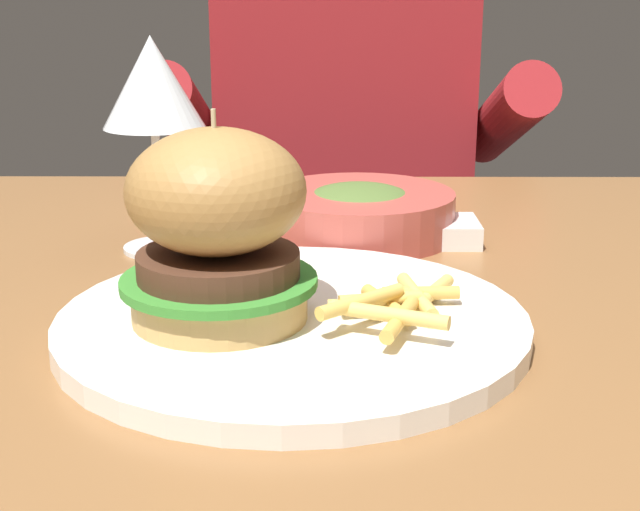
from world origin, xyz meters
name	(u,v)px	position (x,y,z in m)	size (l,w,h in m)	color
dining_table	(321,404)	(0.00, 0.00, 0.65)	(1.39, 0.84, 0.74)	brown
main_plate	(289,324)	(-0.02, -0.07, 0.75)	(0.30, 0.30, 0.01)	white
burger_sandwich	(213,226)	(-0.07, -0.08, 0.81)	(0.12, 0.12, 0.13)	tan
fries_pile	(392,303)	(0.04, -0.08, 0.76)	(0.10, 0.12, 0.02)	#E0B251
wine_glass	(150,88)	(-0.14, 0.12, 0.88)	(0.08, 0.08, 0.18)	silver
butter_dish	(427,229)	(0.09, 0.14, 0.75)	(0.08, 0.06, 0.04)	white
soup_bowl	(357,212)	(0.03, 0.16, 0.76)	(0.17, 0.17, 0.05)	#B24C42
diner_person	(341,252)	(0.03, 0.70, 0.56)	(0.51, 0.36, 1.18)	#282833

